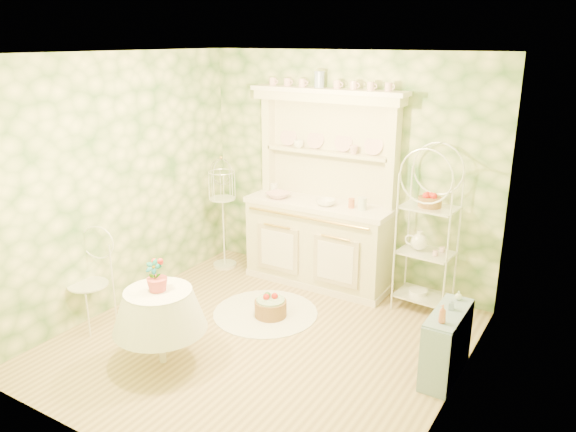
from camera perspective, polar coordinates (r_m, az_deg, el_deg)
The scene contains 22 objects.
floor at distance 5.60m, azimuth -2.73°, elevation -12.64°, with size 3.60×3.60×0.00m, color tan.
ceiling at distance 4.84m, azimuth -3.21°, elevation 16.17°, with size 3.60×3.60×0.00m, color white.
wall_left at distance 6.22m, azimuth -16.84°, elevation 3.18°, with size 3.60×3.60×0.00m, color #EFEEAA.
wall_right at distance 4.35m, azimuth 17.09°, elevation -2.94°, with size 3.60×3.60×0.00m, color #EFEEAA.
wall_back at distance 6.57m, azimuth 5.93°, elevation 4.61°, with size 3.60×3.60×0.00m, color #EFEEAA.
wall_front at distance 3.80m, azimuth -18.46°, elevation -6.13°, with size 3.60×3.60×0.00m, color #EFEEAA.
kitchen_dresser at distance 6.46m, azimuth 3.19°, elevation 2.58°, with size 1.87×0.61×2.29m, color #ECE7C1.
bakers_rack at distance 6.05m, azimuth 14.00°, elevation -1.38°, with size 0.56×0.40×1.81m, color white.
side_shelf at distance 5.16m, azimuth 15.76°, elevation -12.68°, with size 0.24×0.64×0.55m, color #819CB5.
round_table at distance 5.22m, azimuth -12.85°, elevation -10.50°, with size 0.73×0.73×0.80m, color white.
cafe_chair at distance 6.06m, azimuth -19.60°, elevation -7.10°, with size 0.36×0.36×0.78m, color white.
birdcage_stand at distance 7.11m, azimuth -6.61°, elevation -0.05°, with size 0.32×0.32×1.35m, color white.
floor_basket at distance 6.00m, azimuth -1.79°, elevation -9.15°, with size 0.36×0.36×0.24m, color olive.
lace_rug at distance 6.12m, azimuth -2.30°, elevation -9.79°, with size 1.12×1.12×0.01m, color white.
bowl_floral at distance 6.66m, azimuth -1.00°, elevation 1.92°, with size 0.27×0.27×0.07m, color white.
bowl_white at distance 6.37m, azimuth 3.85°, elevation 1.15°, with size 0.22×0.22×0.07m, color white.
cup_left at distance 6.67m, azimuth 1.09°, elevation 7.18°, with size 0.12×0.12×0.09m, color white.
cup_right at distance 6.35m, azimuth 6.69°, elevation 6.53°, with size 0.10×0.10×0.10m, color white.
potted_geranium at distance 5.03m, azimuth -13.44°, elevation -5.97°, with size 0.15×0.10×0.28m, color #3F7238.
bottle_amber at distance 4.77m, azimuth 15.41°, elevation -9.69°, with size 0.06×0.06×0.16m, color #BD6941.
bottle_blue at distance 5.02m, azimuth 16.27°, elevation -8.72°, with size 0.05×0.05×0.10m, color #8195B9.
bottle_glass at distance 5.22m, azimuth 16.93°, elevation -7.82°, with size 0.06×0.06×0.08m, color silver.
Camera 1 is at (2.73, -3.99, 2.82)m, focal length 35.00 mm.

